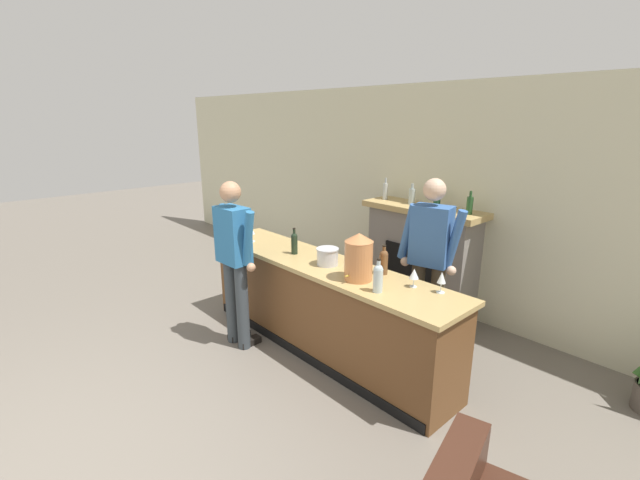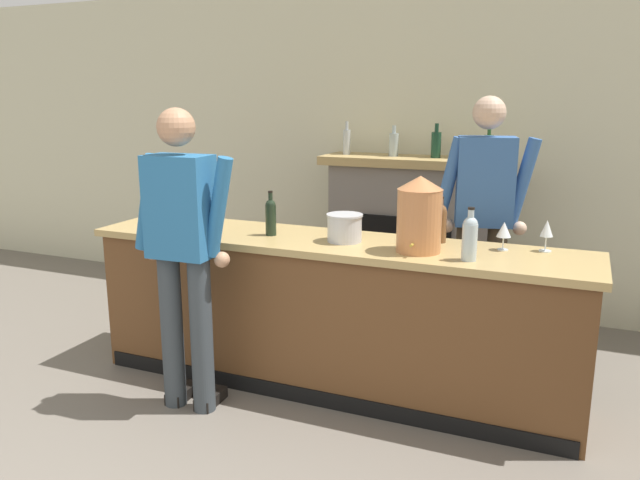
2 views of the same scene
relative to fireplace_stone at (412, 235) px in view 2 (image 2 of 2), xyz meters
name	(u,v)px [view 2 (image 2 of 2)]	position (x,y,z in m)	size (l,w,h in m)	color
wall_back_panel	(414,148)	(-0.08, 0.26, 0.70)	(12.00, 0.07, 2.75)	beige
bar_counter	(331,314)	(-0.10, -1.58, -0.19)	(3.11, 0.65, 0.96)	brown
fireplace_stone	(412,235)	(0.00, 0.00, 0.00)	(1.51, 0.52, 1.61)	gray
person_customer	(183,249)	(-0.77, -2.17, 0.30)	(0.66, 0.31, 1.76)	#353D42
person_bartender	(483,222)	(0.71, -0.92, 0.34)	(0.65, 0.37, 1.82)	#443B2B
copper_dispenser	(419,214)	(0.46, -1.66, 0.50)	(0.26, 0.29, 0.43)	#C17846
ice_bucket_steel	(345,228)	(-0.01, -1.59, 0.37)	(0.22, 0.22, 0.17)	silver
wine_bottle_cabernet_heavy	(470,236)	(0.76, -1.74, 0.42)	(0.08, 0.08, 0.29)	#ACBEC4
wine_bottle_port_short	(440,221)	(0.52, -1.38, 0.41)	(0.08, 0.08, 0.28)	brown
wine_bottle_merlot_tall	(271,216)	(-0.50, -1.60, 0.41)	(0.07, 0.07, 0.28)	black
wine_glass_front_left	(173,211)	(-1.19, -1.68, 0.40)	(0.07, 0.07, 0.16)	silver
wine_glass_by_dispenser	(504,230)	(0.90, -1.44, 0.40)	(0.08, 0.08, 0.16)	silver
wine_glass_mid_counter	(547,230)	(1.12, -1.37, 0.41)	(0.07, 0.07, 0.18)	silver
wine_glass_near_bucket	(176,215)	(-1.07, -1.80, 0.41)	(0.08, 0.08, 0.17)	silver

